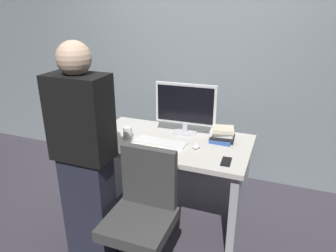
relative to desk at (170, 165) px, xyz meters
name	(u,v)px	position (x,y,z in m)	size (l,w,h in m)	color
ground_plane	(170,213)	(0.00, 0.00, -0.51)	(9.00, 9.00, 0.00)	#3D3842
wall_back	(203,38)	(0.00, 0.97, 0.99)	(6.40, 0.10, 3.00)	gray
desk	(170,165)	(0.00, 0.00, 0.00)	(1.35, 0.76, 0.75)	beige
office_chair	(142,223)	(0.05, -0.70, -0.08)	(0.52, 0.52, 0.94)	black
person_at_desk	(85,158)	(-0.38, -0.68, 0.33)	(0.40, 0.24, 1.64)	#262838
monitor	(186,106)	(0.07, 0.19, 0.50)	(0.54, 0.15, 0.46)	silver
keyboard	(161,142)	(-0.05, -0.08, 0.25)	(0.43, 0.13, 0.02)	white
mouse	(196,146)	(0.25, -0.06, 0.26)	(0.06, 0.10, 0.03)	white
cup_near_keyboard	(128,133)	(-0.36, -0.08, 0.29)	(0.08, 0.08, 0.10)	silver
book_stack	(222,135)	(0.42, 0.13, 0.31)	(0.21, 0.18, 0.13)	#3359A5
cell_phone	(226,162)	(0.52, -0.22, 0.24)	(0.07, 0.14, 0.01)	black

